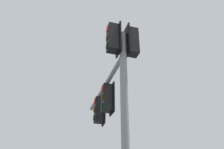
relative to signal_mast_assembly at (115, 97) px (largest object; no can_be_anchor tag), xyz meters
The scene contains 1 object.
signal_mast_assembly is the anchor object (origin of this frame).
Camera 1 is at (-5.68, -0.18, 1.68)m, focal length 42.12 mm.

